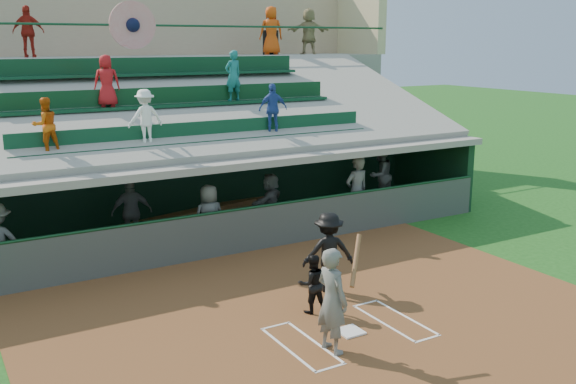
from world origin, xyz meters
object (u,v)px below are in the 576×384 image
batter_at_plate (332,300)px  catcher (312,284)px  home_plate (350,331)px  trash_bin (271,43)px

batter_at_plate → catcher: size_ratio=1.70×
catcher → batter_at_plate: bearing=81.1°
batter_at_plate → catcher: bearing=69.6°
home_plate → trash_bin: (5.66, 13.24, 5.02)m
batter_at_plate → home_plate: bearing=31.3°
home_plate → batter_at_plate: bearing=-148.7°
home_plate → catcher: (-0.11, 1.10, 0.56)m
batter_at_plate → catcher: 1.64m
home_plate → batter_at_plate: 1.19m
home_plate → batter_at_plate: (-0.67, -0.41, 0.90)m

